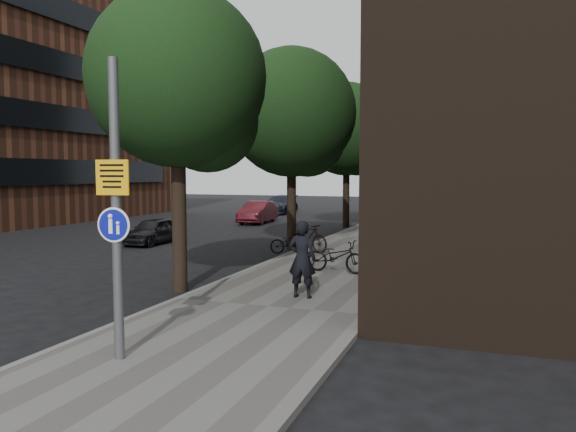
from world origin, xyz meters
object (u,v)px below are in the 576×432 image
at_px(signpost, 116,209).
at_px(parked_bike_facade_near, 336,256).
at_px(parked_car_near, 153,231).
at_px(pedestrian, 302,259).

xyz_separation_m(signpost, parked_bike_facade_near, (1.26, 8.35, -1.84)).
height_order(parked_bike_facade_near, parked_car_near, parked_car_near).
distance_m(signpost, pedestrian, 5.34).
bearing_deg(parked_bike_facade_near, pedestrian, -171.18).
xyz_separation_m(pedestrian, parked_car_near, (-9.18, 7.99, -0.46)).
height_order(pedestrian, parked_bike_facade_near, pedestrian).
bearing_deg(signpost, parked_bike_facade_near, 74.39).
distance_m(pedestrian, parked_bike_facade_near, 3.40).
relative_size(pedestrian, parked_bike_facade_near, 0.99).
bearing_deg(pedestrian, parked_car_near, -43.34).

